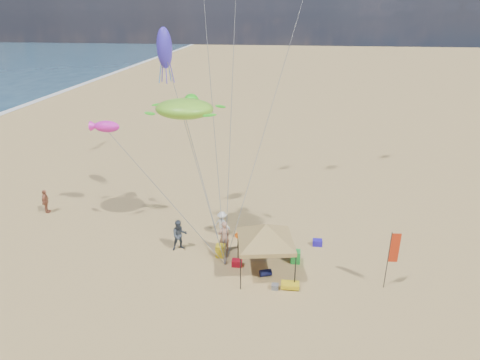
% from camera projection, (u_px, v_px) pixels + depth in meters
% --- Properties ---
extents(ground, '(280.00, 280.00, 0.00)m').
position_uv_depth(ground, '(233.00, 271.00, 22.26)').
color(ground, tan).
rests_on(ground, ground).
extents(canopy_tent, '(5.35, 5.35, 3.35)m').
position_uv_depth(canopy_tent, '(266.00, 226.00, 21.07)').
color(canopy_tent, black).
rests_on(canopy_tent, ground).
extents(feather_flag, '(0.48, 0.07, 3.14)m').
position_uv_depth(feather_flag, '(393.00, 251.00, 20.16)').
color(feather_flag, black).
rests_on(feather_flag, ground).
extents(cooler_red, '(0.54, 0.38, 0.38)m').
position_uv_depth(cooler_red, '(237.00, 263.00, 22.62)').
color(cooler_red, '#AA0D1F').
rests_on(cooler_red, ground).
extents(cooler_blue, '(0.54, 0.38, 0.38)m').
position_uv_depth(cooler_blue, '(317.00, 243.00, 24.57)').
color(cooler_blue, '#2416B8').
rests_on(cooler_blue, ground).
extents(bag_navy, '(0.69, 0.54, 0.36)m').
position_uv_depth(bag_navy, '(266.00, 273.00, 21.80)').
color(bag_navy, '#0C0F35').
rests_on(bag_navy, ground).
extents(bag_orange, '(0.54, 0.69, 0.36)m').
position_uv_depth(bag_orange, '(240.00, 234.00, 25.54)').
color(bag_orange, '#FF5F0E').
rests_on(bag_orange, ground).
extents(chair_green, '(0.50, 0.50, 0.70)m').
position_uv_depth(chair_green, '(295.00, 257.00, 22.91)').
color(chair_green, green).
rests_on(chair_green, ground).
extents(chair_yellow, '(0.50, 0.50, 0.70)m').
position_uv_depth(chair_yellow, '(220.00, 251.00, 23.45)').
color(chair_yellow, gold).
rests_on(chair_yellow, ground).
extents(crate_grey, '(0.34, 0.30, 0.28)m').
position_uv_depth(crate_grey, '(275.00, 287.00, 20.79)').
color(crate_grey, slate).
rests_on(crate_grey, ground).
extents(beach_cart, '(0.90, 0.50, 0.24)m').
position_uv_depth(beach_cart, '(290.00, 285.00, 20.81)').
color(beach_cart, gold).
rests_on(beach_cart, ground).
extents(person_near_a, '(0.84, 0.78, 1.92)m').
position_uv_depth(person_near_a, '(224.00, 237.00, 23.67)').
color(person_near_a, tan).
rests_on(person_near_a, ground).
extents(person_near_b, '(1.12, 1.03, 1.85)m').
position_uv_depth(person_near_b, '(180.00, 235.00, 23.92)').
color(person_near_b, '#373F4B').
rests_on(person_near_b, ground).
extents(person_near_c, '(1.18, 0.93, 1.60)m').
position_uv_depth(person_near_c, '(222.00, 224.00, 25.43)').
color(person_near_c, silver).
rests_on(person_near_c, ground).
extents(person_far_a, '(0.59, 1.03, 1.66)m').
position_uv_depth(person_far_a, '(46.00, 201.00, 28.29)').
color(person_far_a, '#9A563B').
rests_on(person_far_a, ground).
extents(turtle_kite, '(3.50, 2.98, 1.04)m').
position_uv_depth(turtle_kite, '(184.00, 109.00, 22.34)').
color(turtle_kite, '#7BCE2D').
rests_on(turtle_kite, ground).
extents(fish_kite, '(1.69, 1.02, 0.71)m').
position_uv_depth(fish_kite, '(107.00, 127.00, 25.41)').
color(fish_kite, '#EB1FC0').
rests_on(fish_kite, ground).
extents(squid_kite, '(1.13, 1.13, 2.33)m').
position_uv_depth(squid_kite, '(164.00, 48.00, 24.22)').
color(squid_kite, '#3F2FD7').
rests_on(squid_kite, ground).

